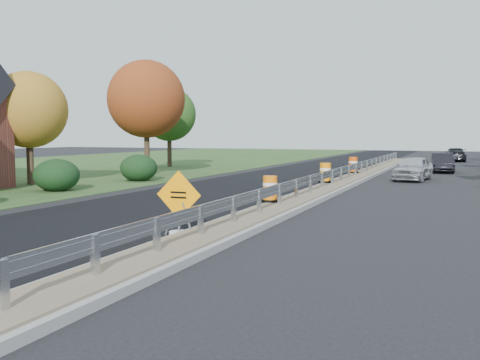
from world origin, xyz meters
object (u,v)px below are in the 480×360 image
at_px(barrel_median_near, 270,189).
at_px(car_dark_mid, 442,163).
at_px(barrel_median_far, 353,165).
at_px(car_silver, 413,168).
at_px(barrel_median_mid, 325,173).
at_px(car_dark_far, 455,155).
at_px(caution_sign, 179,220).

height_order(barrel_median_near, car_dark_mid, car_dark_mid).
height_order(barrel_median_near, barrel_median_far, barrel_median_far).
bearing_deg(car_dark_mid, barrel_median_far, -134.67).
distance_m(barrel_median_near, car_silver, 14.51).
relative_size(barrel_median_far, car_silver, 0.24).
bearing_deg(barrel_median_mid, barrel_median_near, -90.07).
relative_size(barrel_median_near, barrel_median_mid, 0.95).
xyz_separation_m(barrel_median_far, car_dark_mid, (5.01, 6.09, -0.04)).
relative_size(car_dark_mid, car_dark_far, 0.90).
bearing_deg(car_dark_far, car_silver, 80.19).
relative_size(barrel_median_far, car_dark_mid, 0.25).
bearing_deg(car_dark_mid, caution_sign, -106.19).
height_order(caution_sign, car_silver, caution_sign).
height_order(barrel_median_near, car_silver, car_silver).
height_order(barrel_median_mid, car_dark_mid, car_dark_mid).
distance_m(barrel_median_near, car_dark_far, 38.50).
xyz_separation_m(caution_sign, car_silver, (4.08, 20.04, 0.26)).
height_order(caution_sign, barrel_median_near, caution_sign).
distance_m(caution_sign, car_silver, 20.46).
height_order(car_silver, car_dark_far, car_silver).
distance_m(barrel_median_far, car_dark_far, 23.25).
bearing_deg(barrel_median_far, barrel_median_near, -90.00).
bearing_deg(barrel_median_mid, car_dark_mid, 69.51).
relative_size(barrel_median_near, barrel_median_far, 0.94).
xyz_separation_m(caution_sign, barrel_median_far, (0.35, 21.54, 0.27)).
bearing_deg(barrel_median_near, car_dark_far, 81.65).
bearing_deg(caution_sign, car_dark_far, 79.98).
xyz_separation_m(barrel_median_mid, car_dark_mid, (5.00, 13.39, -0.04)).
xyz_separation_m(caution_sign, barrel_median_near, (0.35, 6.02, 0.24)).
bearing_deg(car_dark_mid, barrel_median_near, -108.26).
xyz_separation_m(barrel_median_near, barrel_median_mid, (0.01, 8.23, 0.03)).
bearing_deg(barrel_median_near, car_dark_mid, 76.94).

